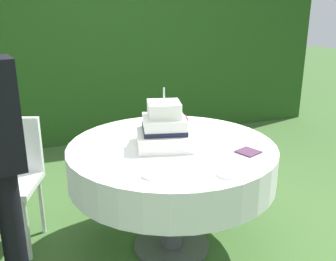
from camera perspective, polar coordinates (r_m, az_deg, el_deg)
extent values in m
plane|color=#3D602D|center=(2.85, 0.52, -16.70)|extent=(20.00, 20.00, 0.00)
cube|color=#234C19|center=(4.92, -11.27, 16.40)|extent=(5.89, 0.69, 2.98)
cylinder|color=#4C4C51|center=(2.84, 0.52, -16.54)|extent=(0.53, 0.53, 0.02)
cylinder|color=#4C4C51|center=(2.65, 0.54, -10.19)|extent=(0.15, 0.15, 0.74)
cylinder|color=olive|center=(2.49, 0.57, -2.48)|extent=(1.31, 1.31, 0.03)
cylinder|color=white|center=(2.53, 0.56, -4.63)|extent=(1.34, 1.34, 0.24)
cube|color=white|center=(2.45, -0.58, -1.22)|extent=(0.41, 0.41, 0.10)
cube|color=white|center=(2.42, -0.59, 0.92)|extent=(0.31, 0.31, 0.10)
cube|color=black|center=(2.43, -0.58, 0.23)|extent=(0.32, 0.32, 0.03)
cube|color=white|center=(2.39, -0.59, 3.11)|extent=(0.24, 0.24, 0.10)
sphere|color=#D13866|center=(2.57, 1.98, 1.38)|extent=(0.10, 0.10, 0.10)
cylinder|color=silver|center=(2.37, -0.60, 5.28)|extent=(0.01, 0.01, 0.09)
cylinder|color=white|center=(2.90, -0.34, 1.04)|extent=(0.10, 0.10, 0.01)
cylinder|color=white|center=(2.05, -2.53, -6.66)|extent=(0.10, 0.10, 0.01)
cylinder|color=white|center=(2.09, 8.88, -6.37)|extent=(0.13, 0.13, 0.01)
cylinder|color=white|center=(2.76, -2.26, 0.13)|extent=(0.15, 0.15, 0.01)
cube|color=#4C2D47|center=(2.41, 11.73, -3.11)|extent=(0.16, 0.16, 0.01)
cylinder|color=white|center=(2.76, -20.06, -13.57)|extent=(0.03, 0.03, 0.45)
cylinder|color=white|center=(3.03, -18.14, -10.42)|extent=(0.03, 0.03, 0.45)
cube|color=white|center=(2.84, -22.66, -7.42)|extent=(0.51, 0.51, 0.04)
cube|color=white|center=(2.91, -21.94, -1.98)|extent=(0.39, 0.17, 0.40)
cylinder|color=black|center=(2.28, -21.69, -15.18)|extent=(0.12, 0.12, 0.85)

